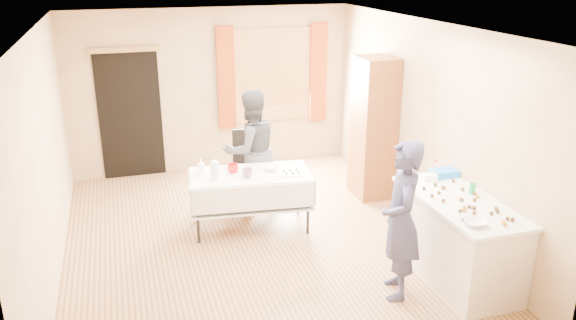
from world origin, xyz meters
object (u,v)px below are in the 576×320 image
object	(u,v)px
counter	(457,239)
chair	(247,178)
cabinet	(373,128)
party_table	(250,196)
girl	(401,221)
woman	(251,150)

from	to	relation	value
counter	chair	bearing A→B (deg)	120.56
cabinet	chair	distance (m)	1.95
party_table	girl	bearing A→B (deg)	-53.89
counter	party_table	bearing A→B (deg)	135.71
cabinet	chair	size ratio (longest dim) A/B	2.08
party_table	counter	bearing A→B (deg)	-37.75
counter	chair	world-z (taller)	chair
cabinet	chair	world-z (taller)	cabinet
cabinet	girl	world-z (taller)	cabinet
counter	chair	xyz separation A→B (m)	(-1.66, 2.81, -0.16)
counter	woman	world-z (taller)	woman
counter	girl	xyz separation A→B (m)	(-0.76, -0.12, 0.38)
party_table	woman	xyz separation A→B (m)	(0.17, 0.64, 0.39)
counter	woman	size ratio (longest dim) A/B	0.97
chair	woman	distance (m)	0.65
counter	girl	size ratio (longest dim) A/B	0.98
chair	woman	bearing A→B (deg)	-81.37
woman	chair	bearing A→B (deg)	-105.26
girl	counter	bearing A→B (deg)	117.18
cabinet	woman	xyz separation A→B (m)	(-1.78, 0.08, -0.18)
chair	girl	distance (m)	3.11
girl	woman	size ratio (longest dim) A/B	1.00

